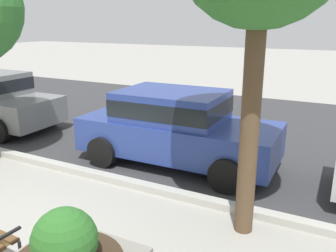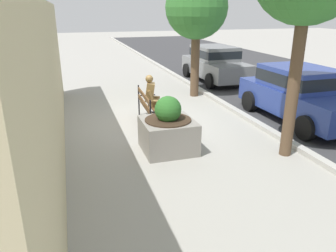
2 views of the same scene
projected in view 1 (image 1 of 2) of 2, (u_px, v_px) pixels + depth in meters
street_surface at (192, 121)px, 10.84m from camera, size 60.00×9.00×0.01m
curb_stone at (96, 175)px, 6.91m from camera, size 60.00×0.20×0.12m
parked_car_blue at (176, 125)px, 7.42m from camera, size 4.13×1.98×1.56m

